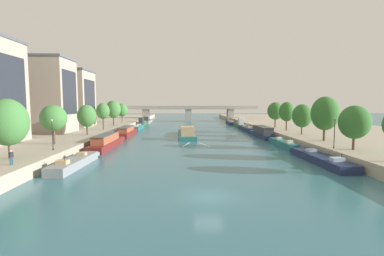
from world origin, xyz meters
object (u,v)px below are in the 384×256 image
(tree_left_second, at_px, (87,116))
(lamppost_right_bank, at_px, (335,131))
(moored_boat_right_end, at_px, (239,124))
(bridge_far, at_px, (188,112))
(tree_left_past_mid, at_px, (53,118))
(tree_right_far, at_px, (325,113))
(barge_midriver, at_px, (187,133))
(tree_left_far, at_px, (103,111))
(moored_boat_right_near, at_px, (246,129))
(moored_boat_left_near, at_px, (75,162))
(tree_left_distant, at_px, (122,110))
(moored_boat_left_far, at_px, (143,123))
(tree_right_by_lamp, at_px, (355,122))
(tree_left_nearest, at_px, (8,122))
(tree_right_second, at_px, (287,112))
(moored_boat_left_upstream, at_px, (107,142))
(moored_boat_right_upstream, at_px, (283,143))
(tree_right_past_mid, at_px, (302,116))
(tree_left_midway, at_px, (113,109))
(moored_boat_right_downstream, at_px, (320,159))
(person_on_quay, at_px, (11,156))
(moored_boat_left_lone, at_px, (138,127))
(moored_boat_left_end, at_px, (147,121))
(moored_boat_left_midway, at_px, (127,132))
(tree_right_midway, at_px, (275,111))
(moored_boat_right_gap_after, at_px, (231,123))
(lamppost_left_bank, at_px, (52,133))

(tree_left_second, bearing_deg, lamppost_right_bank, -23.50)
(moored_boat_right_end, relative_size, bridge_far, 0.18)
(tree_left_past_mid, height_order, tree_right_far, tree_right_far)
(barge_midriver, relative_size, tree_left_far, 2.99)
(tree_left_second, bearing_deg, moored_boat_right_near, 31.51)
(moored_boat_left_near, relative_size, tree_left_distant, 1.90)
(moored_boat_left_near, height_order, moored_boat_left_far, moored_boat_left_far)
(moored_boat_right_near, xyz_separation_m, tree_right_by_lamp, (5.56, -44.03, 4.98))
(tree_left_nearest, bearing_deg, tree_left_distant, 90.14)
(barge_midriver, xyz_separation_m, tree_right_second, (24.34, -1.32, 5.35))
(moored_boat_left_upstream, distance_m, moored_boat_right_upstream, 33.43)
(moored_boat_left_upstream, height_order, tree_right_past_mid, tree_right_past_mid)
(moored_boat_left_far, height_order, tree_left_midway, tree_left_midway)
(moored_boat_right_near, bearing_deg, tree_left_far, -163.19)
(tree_left_distant, relative_size, tree_right_past_mid, 1.01)
(moored_boat_right_downstream, bearing_deg, moored_boat_left_near, -177.65)
(moored_boat_left_near, distance_m, person_on_quay, 7.81)
(person_on_quay, bearing_deg, moored_boat_right_near, 54.37)
(moored_boat_left_lone, relative_size, tree_right_far, 1.57)
(bridge_far, bearing_deg, lamppost_right_bank, -76.55)
(bridge_far, bearing_deg, tree_left_past_mid, -106.49)
(moored_boat_left_far, bearing_deg, tree_right_far, -53.69)
(moored_boat_left_lone, distance_m, tree_right_far, 57.22)
(tree_left_distant, height_order, person_on_quay, tree_left_distant)
(moored_boat_left_end, bearing_deg, moored_boat_left_upstream, -89.34)
(moored_boat_left_lone, xyz_separation_m, lamppost_right_bank, (37.01, -48.92, 3.61))
(moored_boat_left_midway, bearing_deg, tree_right_second, -7.38)
(tree_right_midway, bearing_deg, barge_midriver, -162.60)
(moored_boat_left_upstream, distance_m, tree_right_past_mid, 40.19)
(moored_boat_right_gap_after, height_order, lamppost_right_bank, lamppost_right_bank)
(moored_boat_left_upstream, bearing_deg, tree_left_midway, 101.70)
(moored_boat_left_upstream, height_order, moored_boat_right_upstream, moored_boat_left_upstream)
(tree_left_nearest, relative_size, tree_right_far, 0.92)
(moored_boat_left_end, xyz_separation_m, tree_left_midway, (-5.87, -33.12, 5.65))
(tree_left_far, bearing_deg, tree_left_distant, 91.67)
(moored_boat_left_upstream, bearing_deg, barge_midriver, 46.26)
(moored_boat_left_end, distance_m, tree_left_midway, 34.11)
(moored_boat_left_near, relative_size, moored_boat_right_downstream, 0.83)
(moored_boat_right_near, bearing_deg, lamppost_left_bank, -131.25)
(moored_boat_left_near, xyz_separation_m, moored_boat_right_gap_after, (33.17, 73.30, -0.02))
(tree_right_past_mid, bearing_deg, moored_boat_right_upstream, -136.37)
(tree_right_by_lamp, bearing_deg, lamppost_left_bank, 178.50)
(tree_left_second, xyz_separation_m, tree_right_far, (45.31, -10.48, 0.87))
(moored_boat_left_far, distance_m, person_on_quay, 72.76)
(moored_boat_right_gap_after, xyz_separation_m, tree_right_midway, (6.52, -33.96, 5.57))
(moored_boat_right_gap_after, distance_m, tree_right_past_mid, 52.43)
(tree_left_second, relative_size, person_on_quay, 3.89)
(tree_right_midway, bearing_deg, moored_boat_left_lone, 161.43)
(tree_left_midway, bearing_deg, tree_left_nearest, -89.90)
(moored_boat_left_lone, bearing_deg, tree_right_second, -29.46)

